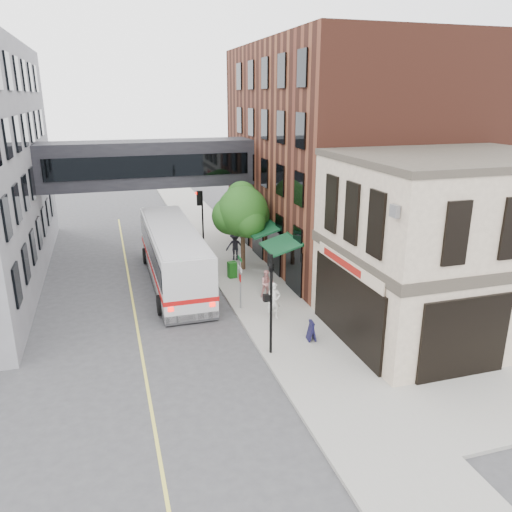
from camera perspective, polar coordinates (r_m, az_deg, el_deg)
ground at (r=20.55m, az=2.41°, el=-14.04°), size 120.00×120.00×0.00m
sidewalk_main at (r=33.23m, az=-2.27°, el=-1.08°), size 4.00×60.00×0.15m
corner_building at (r=24.57m, az=21.10°, el=0.96°), size 10.19×8.12×8.45m
brick_building at (r=35.41m, az=10.01°, el=11.33°), size 13.76×18.00×14.00m
skyway_bridge at (r=34.83m, az=-12.23°, el=10.28°), size 14.00×3.18×3.00m
traffic_signal_near at (r=20.99m, az=1.67°, el=-4.17°), size 0.44×0.22×4.60m
traffic_signal_far at (r=34.81m, az=-6.37°, el=5.28°), size 0.53×0.28×4.50m
street_sign_pole at (r=25.84m, az=-1.82°, el=-2.34°), size 0.08×0.75×3.00m
street_tree at (r=31.50m, az=-1.64°, el=5.12°), size 3.80×3.20×5.60m
lane_marking at (r=28.58m, az=-13.92°, el=-5.00°), size 0.12×40.00×0.01m
bus at (r=30.26m, az=-9.45°, el=0.37°), size 3.05×12.50×3.36m
pedestrian_a at (r=24.98m, az=2.06°, el=-5.15°), size 0.70×0.47×1.89m
pedestrian_b at (r=27.67m, az=1.27°, el=-3.17°), size 0.78×0.62×1.55m
pedestrian_c at (r=33.88m, az=-2.41°, el=1.13°), size 1.42×1.15×1.92m
newspaper_box at (r=30.71m, az=-2.74°, el=-1.57°), size 0.55×0.51×1.00m
sandwich_board at (r=23.17m, az=6.36°, el=-8.48°), size 0.39×0.55×0.93m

